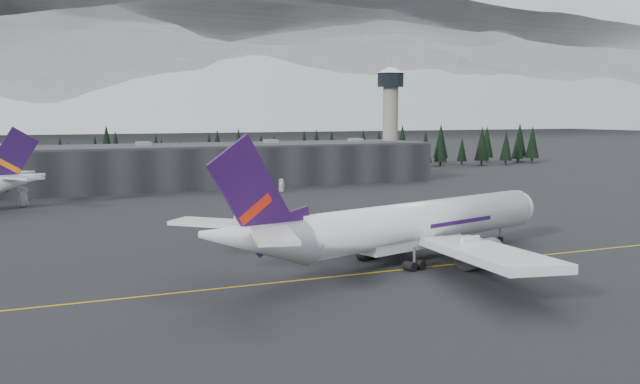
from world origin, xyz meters
name	(u,v)px	position (x,y,z in m)	size (l,w,h in m)	color
ground	(377,269)	(0.00, 0.00, 0.00)	(1400.00, 1400.00, 0.00)	black
taxiline	(384,272)	(0.00, -2.00, 0.01)	(400.00, 0.40, 0.02)	gold
terminal	(178,166)	(0.00, 125.00, 6.30)	(160.00, 30.00, 12.60)	black
control_tower	(391,109)	(75.00, 128.00, 23.41)	(10.00, 10.00, 37.70)	gray
treeline	(153,155)	(0.00, 162.00, 7.50)	(360.00, 20.00, 15.00)	black
mountain_ridge	(38,129)	(0.00, 1000.00, 0.00)	(4400.00, 900.00, 420.00)	white
jet_main	(397,226)	(4.39, 1.99, 5.53)	(65.23, 59.11, 19.62)	white
gse_vehicle_a	(23,204)	(-44.19, 93.50, 0.68)	(2.24, 4.86, 1.35)	silver
gse_vehicle_b	(282,190)	(23.28, 98.20, 0.64)	(1.52, 3.77, 1.29)	white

